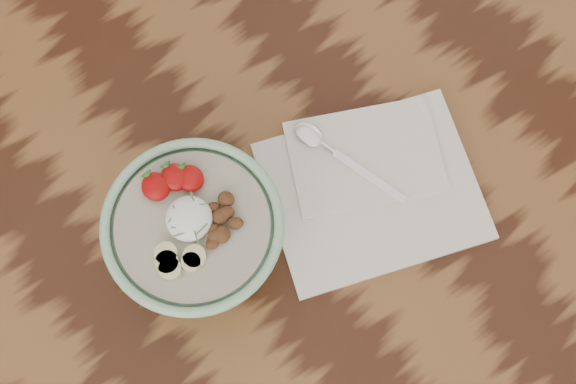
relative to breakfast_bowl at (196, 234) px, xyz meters
The scene contains 4 objects.
table 17.67cm from the breakfast_bowl, 28.36° to the left, with size 160.00×90.00×75.00cm.
breakfast_bowl is the anchor object (origin of this frame).
napkin 23.77cm from the breakfast_bowl, 16.80° to the right, with size 31.96×28.98×1.61cm.
spoon 20.74cm from the breakfast_bowl, ahead, with size 6.58×16.91×0.89cm.
Camera 1 is at (-10.97, -27.43, 173.57)cm, focal length 50.00 mm.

